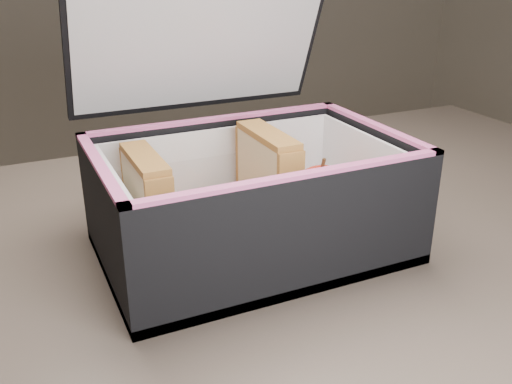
% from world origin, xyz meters
% --- Properties ---
extents(kitchen_table, '(1.20, 0.80, 0.75)m').
position_xyz_m(kitchen_table, '(0.00, 0.00, 0.66)').
color(kitchen_table, brown).
rests_on(kitchen_table, ground).
extents(lunch_bag, '(0.32, 0.30, 0.31)m').
position_xyz_m(lunch_bag, '(-0.06, -0.01, 0.82)').
color(lunch_bag, black).
rests_on(lunch_bag, kitchen_table).
extents(plastic_tub, '(0.18, 0.13, 0.07)m').
position_xyz_m(plastic_tub, '(-0.11, -0.00, 0.80)').
color(plastic_tub, white).
rests_on(plastic_tub, lunch_bag).
extents(sandwich_left, '(0.03, 0.10, 0.11)m').
position_xyz_m(sandwich_left, '(-0.18, -0.00, 0.82)').
color(sandwich_left, '#CBB885').
rests_on(sandwich_left, plastic_tub).
extents(sandwich_right, '(0.03, 0.10, 0.11)m').
position_xyz_m(sandwich_right, '(-0.04, -0.00, 0.83)').
color(sandwich_right, '#CBB885').
rests_on(sandwich_right, plastic_tub).
extents(carrot_sticks, '(0.05, 0.16, 0.03)m').
position_xyz_m(carrot_sticks, '(-0.10, -0.00, 0.78)').
color(carrot_sticks, '#ED4900').
rests_on(carrot_sticks, plastic_tub).
extents(paper_napkin, '(0.08, 0.08, 0.01)m').
position_xyz_m(paper_napkin, '(0.02, -0.01, 0.77)').
color(paper_napkin, white).
rests_on(paper_napkin, lunch_bag).
extents(red_apple, '(0.09, 0.09, 0.07)m').
position_xyz_m(red_apple, '(0.02, -0.01, 0.81)').
color(red_apple, '#950C00').
rests_on(red_apple, paper_napkin).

